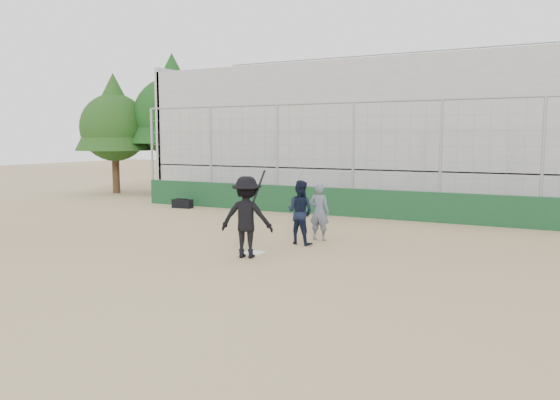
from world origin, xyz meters
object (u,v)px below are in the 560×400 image
at_px(equipment_bag, 182,204).
at_px(umpire, 319,215).
at_px(batter_at_plate, 247,217).
at_px(catcher_crouched, 300,223).

bearing_deg(equipment_bag, umpire, -27.24).
xyz_separation_m(batter_at_plate, umpire, (0.65, 2.74, -0.25)).
distance_m(batter_at_plate, catcher_crouched, 2.07).
relative_size(batter_at_plate, umpire, 1.45).
xyz_separation_m(batter_at_plate, catcher_crouched, (0.43, 1.98, -0.38)).
bearing_deg(catcher_crouched, equipment_bag, 147.63).
height_order(catcher_crouched, equipment_bag, catcher_crouched).
relative_size(umpire, equipment_bag, 1.68).
height_order(batter_at_plate, umpire, batter_at_plate).
bearing_deg(batter_at_plate, equipment_bag, 136.16).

